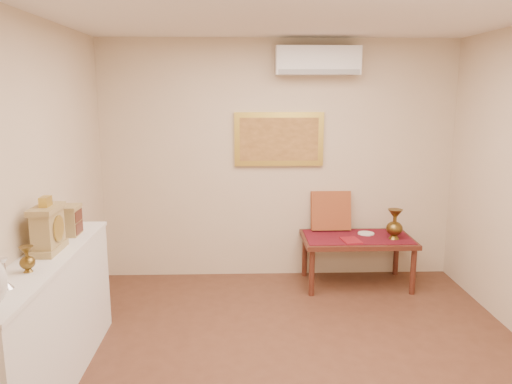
{
  "coord_description": "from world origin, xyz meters",
  "views": [
    {
      "loc": [
        -0.44,
        -3.37,
        2.13
      ],
      "look_at": [
        -0.29,
        1.15,
        1.21
      ],
      "focal_mm": 35.0,
      "sensor_mm": 36.0,
      "label": 1
    }
  ],
  "objects_px": {
    "wooden_chest": "(70,220)",
    "mantel_clock": "(48,228)",
    "brass_urn_tall": "(395,221)",
    "display_ledge": "(48,324)",
    "low_table": "(357,243)"
  },
  "relations": [
    {
      "from": "mantel_clock",
      "to": "wooden_chest",
      "type": "distance_m",
      "value": 0.44
    },
    {
      "from": "brass_urn_tall",
      "to": "mantel_clock",
      "type": "distance_m",
      "value": 3.48
    },
    {
      "from": "brass_urn_tall",
      "to": "display_ledge",
      "type": "height_order",
      "value": "display_ledge"
    },
    {
      "from": "brass_urn_tall",
      "to": "low_table",
      "type": "xyz_separation_m",
      "value": [
        -0.38,
        0.1,
        -0.27
      ]
    },
    {
      "from": "brass_urn_tall",
      "to": "low_table",
      "type": "distance_m",
      "value": 0.47
    },
    {
      "from": "mantel_clock",
      "to": "wooden_chest",
      "type": "bearing_deg",
      "value": 89.11
    },
    {
      "from": "display_ledge",
      "to": "mantel_clock",
      "type": "relative_size",
      "value": 4.93
    },
    {
      "from": "wooden_chest",
      "to": "low_table",
      "type": "distance_m",
      "value": 3.03
    },
    {
      "from": "mantel_clock",
      "to": "display_ledge",
      "type": "bearing_deg",
      "value": -88.02
    },
    {
      "from": "display_ledge",
      "to": "low_table",
      "type": "relative_size",
      "value": 1.68
    },
    {
      "from": "wooden_chest",
      "to": "mantel_clock",
      "type": "bearing_deg",
      "value": -90.89
    },
    {
      "from": "brass_urn_tall",
      "to": "mantel_clock",
      "type": "height_order",
      "value": "mantel_clock"
    },
    {
      "from": "brass_urn_tall",
      "to": "display_ledge",
      "type": "distance_m",
      "value": 3.54
    },
    {
      "from": "brass_urn_tall",
      "to": "wooden_chest",
      "type": "distance_m",
      "value": 3.29
    },
    {
      "from": "wooden_chest",
      "to": "display_ledge",
      "type": "bearing_deg",
      "value": -90.12
    }
  ]
}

